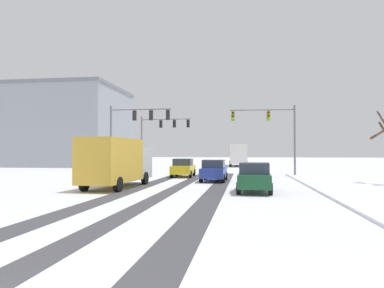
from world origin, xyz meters
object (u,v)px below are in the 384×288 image
at_px(office_building_far_left_block, 39,127).
at_px(car_yellow_cab_lead, 183,168).
at_px(bus_oncoming, 238,153).
at_px(box_truck_delivery, 117,161).
at_px(car_blue_second, 214,171).
at_px(car_dark_green_third, 254,177).
at_px(traffic_signal_near_left, 135,124).
at_px(traffic_signal_far_left, 161,130).
at_px(traffic_signal_near_right, 272,126).

bearing_deg(office_building_far_left_block, car_yellow_cab_lead, -39.42).
relative_size(bus_oncoming, box_truck_delivery, 1.48).
relative_size(car_yellow_cab_lead, car_blue_second, 1.00).
distance_m(car_dark_green_third, office_building_far_left_block, 48.43).
bearing_deg(traffic_signal_near_left, box_truck_delivery, -78.27).
height_order(traffic_signal_near_left, traffic_signal_far_left, same).
height_order(traffic_signal_near_right, box_truck_delivery, traffic_signal_near_right).
height_order(traffic_signal_near_right, car_blue_second, traffic_signal_near_right).
distance_m(traffic_signal_near_left, car_dark_green_third, 16.17).
bearing_deg(box_truck_delivery, traffic_signal_near_left, 101.73).
bearing_deg(car_yellow_cab_lead, traffic_signal_near_left, 176.08).
xyz_separation_m(car_blue_second, office_building_far_left_block, (-30.98, 27.36, 5.46)).
height_order(traffic_signal_near_right, bus_oncoming, traffic_signal_near_right).
height_order(car_blue_second, bus_oncoming, bus_oncoming).
height_order(traffic_signal_far_left, car_yellow_cab_lead, traffic_signal_far_left).
xyz_separation_m(car_yellow_cab_lead, office_building_far_left_block, (-27.88, 22.91, 5.46)).
bearing_deg(traffic_signal_near_left, car_blue_second, -31.83).
xyz_separation_m(traffic_signal_near_right, box_truck_delivery, (-10.32, -12.15, -3.01)).
bearing_deg(traffic_signal_far_left, traffic_signal_near_right, -32.90).
bearing_deg(car_yellow_cab_lead, office_building_far_left_block, 140.58).
height_order(car_yellow_cab_lead, car_dark_green_third, same).
distance_m(car_blue_second, car_dark_green_third, 7.45).
height_order(car_dark_green_third, bus_oncoming, bus_oncoming).
bearing_deg(bus_oncoming, traffic_signal_far_left, -119.64).
distance_m(traffic_signal_near_right, traffic_signal_far_left, 14.66).
relative_size(car_yellow_cab_lead, car_dark_green_third, 1.00).
bearing_deg(car_blue_second, traffic_signal_near_left, 148.17).
xyz_separation_m(traffic_signal_near_left, car_blue_second, (7.67, -4.76, -3.97)).
bearing_deg(box_truck_delivery, bus_oncoming, 79.11).
distance_m(traffic_signal_near_left, car_blue_second, 9.86).
bearing_deg(bus_oncoming, office_building_far_left_block, -174.96).
relative_size(car_blue_second, bus_oncoming, 0.37).
height_order(car_yellow_cab_lead, car_blue_second, same).
bearing_deg(traffic_signal_far_left, office_building_far_left_block, 151.53).
xyz_separation_m(traffic_signal_near_left, box_truck_delivery, (2.12, -10.23, -3.15)).
distance_m(traffic_signal_far_left, car_blue_second, 16.95).
xyz_separation_m(traffic_signal_near_right, car_dark_green_third, (-1.97, -13.59, -3.82)).
relative_size(traffic_signal_near_left, car_blue_second, 1.57).
distance_m(traffic_signal_near_left, car_yellow_cab_lead, 6.06).
xyz_separation_m(traffic_signal_far_left, office_building_far_left_block, (-23.44, 12.71, 1.49)).
relative_size(bus_oncoming, office_building_far_left_block, 0.41).
height_order(bus_oncoming, office_building_far_left_block, office_building_far_left_block).
bearing_deg(box_truck_delivery, traffic_signal_far_left, 95.64).
bearing_deg(traffic_signal_near_right, car_blue_second, -125.53).
relative_size(traffic_signal_near_right, car_yellow_cab_lead, 1.57).
bearing_deg(traffic_signal_near_left, car_yellow_cab_lead, -3.92).
bearing_deg(car_dark_green_third, traffic_signal_near_right, 81.75).
bearing_deg(traffic_signal_near_right, car_yellow_cab_lead, -164.13).
bearing_deg(bus_oncoming, traffic_signal_near_right, -81.64).
bearing_deg(traffic_signal_near_left, bus_oncoming, 70.54).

